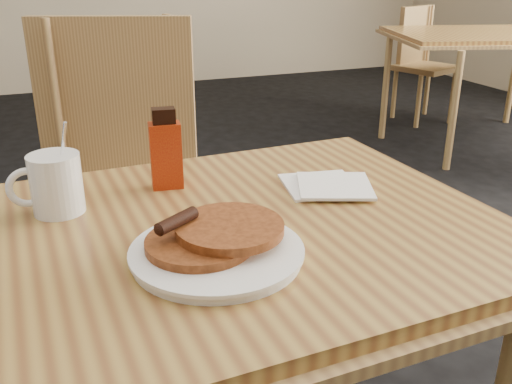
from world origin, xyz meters
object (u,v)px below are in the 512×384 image
(chair_neighbor_far, at_px, (421,54))
(coffee_mug, at_px, (54,183))
(chair_main_far, at_px, (127,167))
(pancake_plate, at_px, (216,246))
(syrup_bottle, at_px, (166,151))
(neighbor_table, at_px, (496,38))
(main_table, at_px, (187,255))

(chair_neighbor_far, bearing_deg, coffee_mug, -156.29)
(chair_main_far, distance_m, pancake_plate, 0.85)
(coffee_mug, height_order, syrup_bottle, coffee_mug)
(neighbor_table, height_order, pancake_plate, pancake_plate)
(chair_neighbor_far, bearing_deg, chair_main_far, -160.86)
(neighbor_table, relative_size, chair_neighbor_far, 1.81)
(chair_main_far, height_order, pancake_plate, chair_main_far)
(chair_neighbor_far, distance_m, coffee_mug, 3.90)
(main_table, distance_m, chair_main_far, 0.74)
(chair_main_far, bearing_deg, syrup_bottle, -68.93)
(main_table, distance_m, neighbor_table, 3.38)
(chair_neighbor_far, bearing_deg, syrup_bottle, -154.51)
(pancake_plate, xyz_separation_m, syrup_bottle, (-0.00, 0.32, 0.06))
(main_table, height_order, syrup_bottle, syrup_bottle)
(syrup_bottle, bearing_deg, chair_main_far, 98.42)
(neighbor_table, xyz_separation_m, chair_main_far, (-2.63, -1.37, -0.09))
(syrup_bottle, bearing_deg, neighbor_table, 43.49)
(syrup_bottle, bearing_deg, coffee_mug, -159.61)
(chair_main_far, xyz_separation_m, syrup_bottle, (0.01, -0.52, 0.20))
(neighbor_table, xyz_separation_m, pancake_plate, (-2.62, -2.21, 0.06))
(coffee_mug, bearing_deg, neighbor_table, 29.29)
(chair_main_far, relative_size, pancake_plate, 3.80)
(pancake_plate, bearing_deg, main_table, 101.64)
(main_table, bearing_deg, pancake_plate, -78.36)
(chair_main_far, distance_m, syrup_bottle, 0.56)
(chair_neighbor_far, bearing_deg, main_table, -152.46)
(main_table, height_order, chair_main_far, chair_main_far)
(main_table, relative_size, neighbor_table, 0.77)
(pancake_plate, distance_m, syrup_bottle, 0.33)
(neighbor_table, bearing_deg, syrup_bottle, -144.20)
(coffee_mug, bearing_deg, main_table, -45.60)
(neighbor_table, relative_size, chair_main_far, 1.49)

